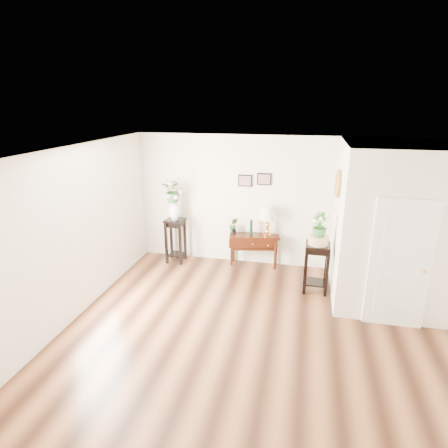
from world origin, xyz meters
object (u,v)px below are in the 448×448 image
(console_table, at_px, (254,250))
(plant_stand_b, at_px, (316,268))
(table_lamp, at_px, (268,220))
(plant_stand_a, at_px, (176,240))

(console_table, height_order, plant_stand_b, plant_stand_b)
(table_lamp, distance_m, plant_stand_b, 1.48)
(table_lamp, relative_size, plant_stand_a, 0.67)
(table_lamp, height_order, plant_stand_a, table_lamp)
(console_table, xyz_separation_m, plant_stand_b, (1.30, -0.88, 0.12))
(console_table, relative_size, plant_stand_a, 1.08)
(table_lamp, relative_size, plant_stand_b, 0.70)
(console_table, xyz_separation_m, table_lamp, (0.27, 0.00, 0.71))
(table_lamp, bearing_deg, plant_stand_b, -40.37)
(table_lamp, bearing_deg, console_table, 180.00)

